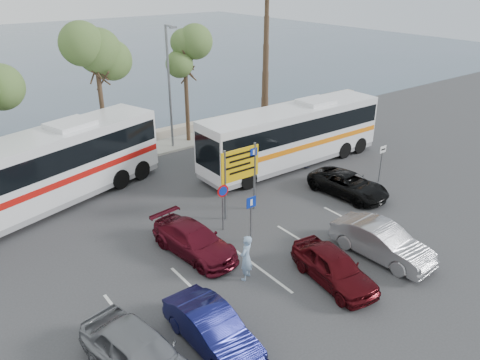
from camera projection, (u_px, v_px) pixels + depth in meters
ground at (265, 248)px, 20.74m from camera, size 120.00×120.00×0.00m
kerb_strip at (130, 155)px, 30.92m from camera, size 44.00×2.40×0.15m
seawall at (118, 143)px, 32.29m from camera, size 48.00×0.80×0.60m
tree_mid at (96, 55)px, 27.39m from camera, size 3.20×3.20×8.00m
tree_right at (185, 54)px, 30.87m from camera, size 3.20×3.20×7.40m
street_lamp_right at (170, 82)px, 30.34m from camera, size 0.45×1.15×8.01m
direction_sign at (240, 169)px, 22.62m from camera, size 2.20×0.12×3.60m
sign_no_stop at (223, 200)px, 21.50m from camera, size 0.60×0.08×2.35m
sign_parking at (251, 213)px, 20.60m from camera, size 0.50×0.07×2.25m
sign_taxi at (382, 159)px, 26.59m from camera, size 0.50×0.07×2.20m
lane_markings at (259, 267)px, 19.39m from camera, size 12.02×4.20×0.01m
coach_bus_left at (43, 173)px, 23.50m from camera, size 13.42×6.68×4.11m
coach_bus_right at (292, 137)px, 28.83m from camera, size 12.51×2.72×3.90m
car_silver_a at (140, 355)px, 13.94m from camera, size 2.68×4.86×1.56m
car_blue at (212, 329)px, 15.10m from camera, size 1.52×4.11×1.34m
car_maroon at (194, 240)px, 20.07m from camera, size 2.38×4.65×1.29m
car_red at (334, 267)px, 18.21m from camera, size 2.15×4.21×1.37m
suv_black at (348, 184)px, 25.33m from camera, size 2.52×4.68×1.25m
car_silver_b at (382, 242)px, 19.79m from camera, size 1.89×4.59×1.48m
pedestrian_near at (246, 258)px, 18.30m from camera, size 0.83×0.73×1.92m
pedestrian_far at (305, 153)px, 28.92m from camera, size 0.73×0.91×1.76m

